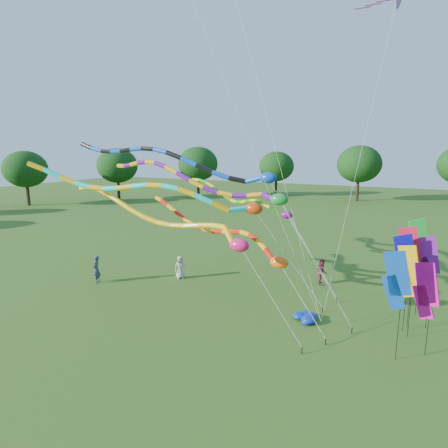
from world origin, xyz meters
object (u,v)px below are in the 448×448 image
at_px(tube_kite_orange, 169,219).
at_px(blue_nylon_heap, 306,315).
at_px(tube_kite_red, 227,235).
at_px(person_c, 322,272).
at_px(person_a, 180,267).
at_px(person_b, 96,269).

bearing_deg(tube_kite_orange, blue_nylon_heap, 26.96).
distance_m(tube_kite_red, person_c, 7.16).
relative_size(tube_kite_red, person_c, 7.79).
relative_size(blue_nylon_heap, person_c, 0.97).
relative_size(tube_kite_orange, person_a, 9.79).
distance_m(tube_kite_orange, person_c, 10.73).
height_order(tube_kite_orange, person_c, tube_kite_orange).
relative_size(tube_kite_red, person_a, 8.31).
xyz_separation_m(person_b, person_c, (13.02, 6.45, -0.08)).
distance_m(blue_nylon_heap, person_b, 13.53).
relative_size(tube_kite_red, tube_kite_orange, 0.85).
bearing_deg(person_b, tube_kite_orange, 57.44).
distance_m(tube_kite_red, blue_nylon_heap, 6.07).
bearing_deg(person_c, person_a, 95.75).
distance_m(person_b, person_c, 14.53).
relative_size(blue_nylon_heap, person_b, 0.88).
bearing_deg(tube_kite_red, tube_kite_orange, -103.42).
bearing_deg(person_a, blue_nylon_heap, -57.03).
height_order(tube_kite_red, tube_kite_orange, tube_kite_orange).
distance_m(blue_nylon_heap, person_c, 5.51).
height_order(tube_kite_orange, person_b, tube_kite_orange).
height_order(tube_kite_red, person_a, tube_kite_red).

